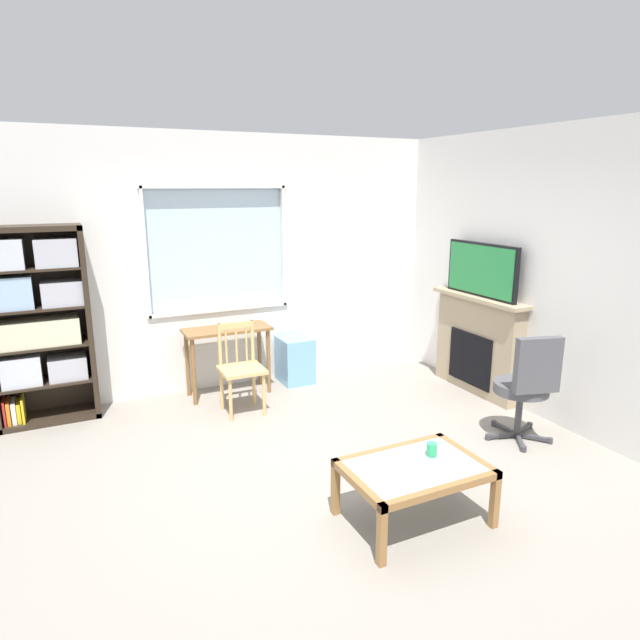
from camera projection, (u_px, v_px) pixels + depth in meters
name	position (u px, v px, depth m)	size (l,w,h in m)	color
ground	(311.00, 468.00, 4.47)	(5.91, 5.40, 0.02)	gray
wall_back_with_window	(228.00, 265.00, 6.07)	(4.91, 0.15, 2.77)	silver
wall_right	(551.00, 276.00, 5.20)	(0.12, 4.60, 2.77)	silver
bookshelf	(37.00, 318.00, 5.13)	(0.90, 0.38, 1.87)	#2D2319
desk_under_window	(227.00, 341.00, 5.89)	(0.92, 0.39, 0.74)	brown
wooden_chair	(241.00, 367.00, 5.46)	(0.43, 0.41, 0.90)	tan
plastic_drawer_unit	(295.00, 360.00, 6.35)	(0.35, 0.40, 0.53)	#72ADDB
fireplace	(477.00, 344.00, 6.00)	(0.26, 1.27, 1.07)	tan
tv	(481.00, 270.00, 5.80)	(0.06, 1.01, 0.57)	black
office_chair	(527.00, 383.00, 4.77)	(0.58, 0.61, 1.00)	#4C4C51
coffee_table	(414.00, 473.00, 3.68)	(0.93, 0.65, 0.41)	#8C9E99
sippy_cup	(432.00, 449.00, 3.79)	(0.07, 0.07, 0.09)	#33B770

